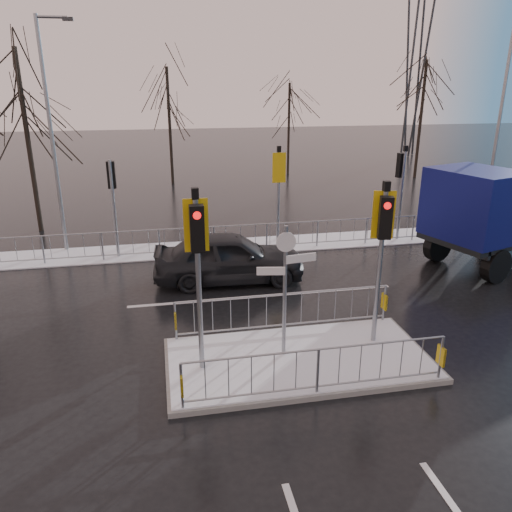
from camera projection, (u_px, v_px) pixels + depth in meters
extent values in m
plane|color=black|center=(298.00, 362.00, 11.45)|extent=(120.00, 120.00, 0.00)
cube|color=silver|center=(238.00, 246.00, 19.41)|extent=(30.00, 2.00, 0.04)
cube|color=silver|center=(264.00, 296.00, 14.97)|extent=(8.00, 0.15, 0.01)
cube|color=slate|center=(298.00, 360.00, 11.43)|extent=(6.00, 3.00, 0.12)
cube|color=silver|center=(298.00, 357.00, 11.41)|extent=(5.85, 2.85, 0.03)
cube|color=gold|center=(182.00, 384.00, 9.46)|extent=(0.05, 0.28, 0.42)
cube|color=gold|center=(441.00, 356.00, 10.45)|extent=(0.05, 0.28, 0.42)
cube|color=gold|center=(175.00, 320.00, 12.02)|extent=(0.05, 0.28, 0.42)
cube|color=gold|center=(384.00, 302.00, 13.00)|extent=(0.05, 0.28, 0.42)
cylinder|color=gray|center=(199.00, 289.00, 10.38)|extent=(0.11, 0.11, 3.80)
cube|color=black|center=(197.00, 229.00, 9.77)|extent=(0.28, 0.22, 0.95)
cylinder|color=red|center=(197.00, 215.00, 9.57)|extent=(0.16, 0.04, 0.16)
cube|color=#E0B30D|center=(196.00, 225.00, 10.00)|extent=(0.50, 0.03, 1.10)
cube|color=black|center=(195.00, 193.00, 9.71)|extent=(0.14, 0.14, 0.22)
cylinder|color=gray|center=(379.00, 270.00, 11.53)|extent=(0.11, 0.11, 3.70)
cube|color=black|center=(385.00, 218.00, 10.93)|extent=(0.33, 0.28, 0.95)
cylinder|color=red|center=(387.00, 206.00, 10.73)|extent=(0.16, 0.08, 0.16)
cube|color=#E0B30D|center=(383.00, 215.00, 11.17)|extent=(0.49, 0.16, 1.10)
cube|color=black|center=(387.00, 186.00, 10.88)|extent=(0.14, 0.14, 0.22)
cylinder|color=gray|center=(285.00, 293.00, 11.03)|extent=(0.09, 0.09, 3.10)
cube|color=silver|center=(301.00, 258.00, 10.83)|extent=(0.70, 0.14, 0.18)
cube|color=silver|center=(271.00, 271.00, 10.79)|extent=(0.62, 0.15, 0.18)
cylinder|color=silver|center=(286.00, 242.00, 10.60)|extent=(0.44, 0.03, 0.44)
cylinder|color=gray|center=(114.00, 209.00, 17.72)|extent=(0.11, 0.11, 3.50)
cube|color=black|center=(111.00, 175.00, 17.49)|extent=(0.28, 0.22, 0.95)
cylinder|color=red|center=(111.00, 166.00, 17.49)|extent=(0.16, 0.04, 0.16)
cylinder|color=gray|center=(278.00, 201.00, 18.80)|extent=(0.11, 0.11, 3.60)
cube|color=black|center=(278.00, 167.00, 18.55)|extent=(0.28, 0.22, 0.95)
cylinder|color=red|center=(277.00, 158.00, 18.55)|extent=(0.16, 0.04, 0.16)
cube|color=#E0B30D|center=(279.00, 168.00, 18.31)|extent=(0.50, 0.03, 1.10)
cube|color=black|center=(279.00, 149.00, 18.16)|extent=(0.14, 0.14, 0.22)
cylinder|color=gray|center=(401.00, 196.00, 19.72)|extent=(0.11, 0.11, 3.50)
cube|color=black|center=(401.00, 165.00, 19.48)|extent=(0.33, 0.28, 0.95)
cylinder|color=red|center=(400.00, 157.00, 19.47)|extent=(0.16, 0.08, 0.16)
cube|color=black|center=(406.00, 148.00, 19.10)|extent=(0.14, 0.14, 0.22)
imported|color=black|center=(229.00, 257.00, 15.87)|extent=(4.86, 2.18, 1.62)
cylinder|color=black|center=(496.00, 266.00, 15.83)|extent=(1.17, 0.67, 1.12)
cylinder|color=black|center=(438.00, 246.00, 17.76)|extent=(1.17, 0.67, 1.12)
cylinder|color=black|center=(495.00, 233.00, 19.20)|extent=(1.17, 0.67, 1.12)
cube|color=navy|center=(475.00, 204.00, 16.27)|extent=(2.96, 3.25, 2.24)
cube|color=black|center=(499.00, 187.00, 16.62)|extent=(0.74, 2.14, 1.23)
cube|color=#2D3033|center=(456.00, 243.00, 16.37)|extent=(0.93, 2.49, 0.39)
cube|color=black|center=(502.00, 204.00, 16.96)|extent=(0.92, 2.58, 1.68)
cylinder|color=black|center=(29.00, 144.00, 20.34)|extent=(0.20, 0.20, 7.36)
cylinder|color=black|center=(170.00, 127.00, 30.30)|extent=(0.19, 0.19, 6.90)
cylinder|color=black|center=(289.00, 129.00, 33.76)|extent=(0.16, 0.16, 5.98)
cylinder|color=black|center=(421.00, 120.00, 32.22)|extent=(0.20, 0.20, 7.36)
cylinder|color=gray|center=(497.00, 137.00, 19.90)|extent=(0.14, 0.14, 8.00)
cylinder|color=gray|center=(52.00, 141.00, 17.70)|extent=(0.14, 0.14, 8.20)
cylinder|color=gray|center=(52.00, 17.00, 16.46)|extent=(1.00, 0.10, 0.10)
cube|color=#2D3033|center=(68.00, 19.00, 16.57)|extent=(0.35, 0.18, 0.12)
cylinder|color=#2D3033|center=(422.00, 29.00, 39.84)|extent=(1.18, 1.18, 19.97)
cylinder|color=#2D3033|center=(408.00, 29.00, 39.62)|extent=(1.18, 1.18, 19.97)
cylinder|color=#2D3033|center=(430.00, 28.00, 38.73)|extent=(1.18, 1.18, 19.97)
cylinder|color=#2D3033|center=(416.00, 27.00, 38.51)|extent=(1.18, 1.18, 19.97)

